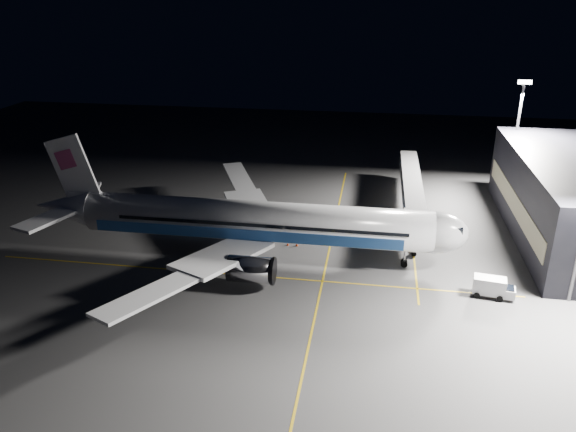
% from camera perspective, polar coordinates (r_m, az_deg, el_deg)
% --- Properties ---
extents(ground, '(200.00, 200.00, 0.00)m').
position_cam_1_polar(ground, '(79.78, -3.20, -4.02)').
color(ground, '#4C4C4F').
rests_on(ground, ground).
extents(guide_line_main, '(0.25, 80.00, 0.01)m').
position_cam_1_polar(guide_line_main, '(78.42, 3.98, -4.53)').
color(guide_line_main, gold).
rests_on(guide_line_main, ground).
extents(guide_line_cross, '(70.00, 0.25, 0.01)m').
position_cam_1_polar(guide_line_cross, '(74.59, -4.17, -6.03)').
color(guide_line_cross, gold).
rests_on(guide_line_cross, ground).
extents(guide_line_side, '(0.25, 40.00, 0.01)m').
position_cam_1_polar(guide_line_side, '(87.46, 12.47, -2.07)').
color(guide_line_side, gold).
rests_on(guide_line_side, ground).
extents(airliner, '(61.48, 54.22, 16.64)m').
position_cam_1_polar(airliner, '(77.85, -4.06, -0.55)').
color(airliner, silver).
rests_on(airliner, ground).
extents(jet_bridge, '(3.60, 34.40, 6.30)m').
position_cam_1_polar(jet_bridge, '(93.25, 12.49, 2.52)').
color(jet_bridge, '#B2B2B7').
rests_on(jet_bridge, ground).
extents(floodlight_mast_north, '(2.40, 0.68, 20.70)m').
position_cam_1_polar(floodlight_mast_north, '(107.08, 22.27, 8.29)').
color(floodlight_mast_north, '#59595E').
rests_on(floodlight_mast_north, ground).
extents(service_truck, '(5.16, 2.73, 2.51)m').
position_cam_1_polar(service_truck, '(73.39, 20.13, -6.79)').
color(service_truck, silver).
rests_on(service_truck, ground).
extents(baggage_tug, '(2.14, 1.74, 1.51)m').
position_cam_1_polar(baggage_tug, '(89.13, -1.87, -0.56)').
color(baggage_tug, black).
rests_on(baggage_tug, ground).
extents(safety_cone_a, '(0.37, 0.37, 0.56)m').
position_cam_1_polar(safety_cone_a, '(82.54, -0.03, -2.82)').
color(safety_cone_a, '#E43B09').
rests_on(safety_cone_a, ground).
extents(safety_cone_b, '(0.43, 0.43, 0.64)m').
position_cam_1_polar(safety_cone_b, '(84.41, -4.55, -2.27)').
color(safety_cone_b, '#E43B09').
rests_on(safety_cone_b, ground).
extents(safety_cone_c, '(0.40, 0.40, 0.59)m').
position_cam_1_polar(safety_cone_c, '(82.35, 0.90, -2.87)').
color(safety_cone_c, '#E43B09').
rests_on(safety_cone_c, ground).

